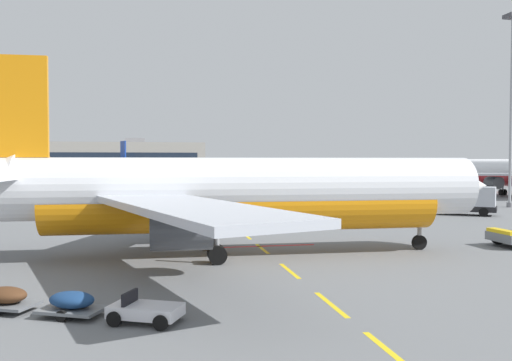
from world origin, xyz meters
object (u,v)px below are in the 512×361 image
(airliner_foreground, at_px, (235,193))
(baggage_train, at_px, (39,301))
(catering_truck, at_px, (465,200))
(apron_light_mast_far, at_px, (512,88))
(airliner_far_right, at_px, (467,168))
(airliner_mid_left, at_px, (138,172))
(airliner_far_center, at_px, (512,173))

(airliner_foreground, height_order, baggage_train, airliner_foreground)
(catering_truck, height_order, apron_light_mast_far, apron_light_mast_far)
(airliner_foreground, xyz_separation_m, airliner_far_right, (72.48, 87.61, 0.10))
(baggage_train, height_order, apron_light_mast_far, apron_light_mast_far)
(apron_light_mast_far, bearing_deg, airliner_mid_left, 128.52)
(airliner_far_center, bearing_deg, airliner_far_right, 67.50)
(airliner_far_right, xyz_separation_m, baggage_train, (-82.03, -98.94, -3.52))
(catering_truck, bearing_deg, apron_light_mast_far, 34.04)
(airliner_far_center, distance_m, apron_light_mast_far, 29.85)
(catering_truck, distance_m, baggage_train, 49.39)
(catering_truck, bearing_deg, airliner_foreground, -145.27)
(airliner_far_right, bearing_deg, apron_light_mast_far, -118.43)
(airliner_foreground, bearing_deg, airliner_mid_left, 95.46)
(airliner_far_right, height_order, apron_light_mast_far, apron_light_mast_far)
(airliner_foreground, relative_size, airliner_far_right, 1.01)
(baggage_train, distance_m, apron_light_mast_far, 64.59)
(airliner_far_center, distance_m, catering_truck, 40.66)
(airliner_far_center, height_order, airliner_far_right, airliner_far_right)
(airliner_foreground, bearing_deg, catering_truck, 34.73)
(airliner_mid_left, relative_size, catering_truck, 4.26)
(baggage_train, bearing_deg, apron_light_mast_far, 38.11)
(airliner_mid_left, relative_size, baggage_train, 2.69)
(airliner_mid_left, distance_m, apron_light_mast_far, 78.53)
(airliner_far_right, height_order, catering_truck, airliner_far_right)
(apron_light_mast_far, bearing_deg, baggage_train, -141.89)
(apron_light_mast_far, bearing_deg, catering_truck, -145.96)
(airliner_mid_left, height_order, apron_light_mast_far, apron_light_mast_far)
(airliner_far_center, xyz_separation_m, catering_truck, (-27.94, -29.47, -2.19))
(catering_truck, xyz_separation_m, apron_light_mast_far, (11.22, 7.58, 13.69))
(airliner_far_right, bearing_deg, baggage_train, -129.66)
(airliner_far_center, distance_m, baggage_train, 89.87)
(airliner_foreground, bearing_deg, apron_light_mast_far, 34.54)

